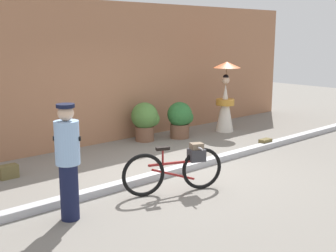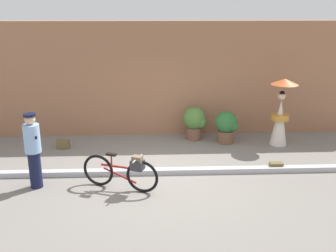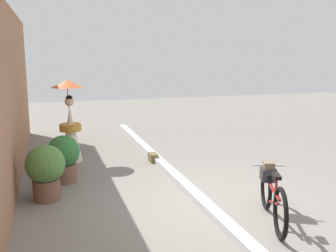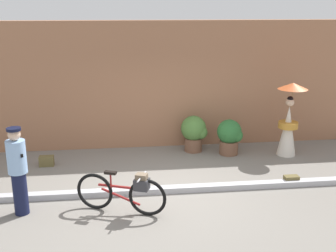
% 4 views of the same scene
% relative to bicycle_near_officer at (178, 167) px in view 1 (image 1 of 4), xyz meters
% --- Properties ---
extents(ground_plane, '(30.00, 30.00, 0.00)m').
position_rel_bicycle_near_officer_xyz_m(ground_plane, '(0.79, 0.76, -0.42)').
color(ground_plane, gray).
extents(building_wall, '(14.00, 0.40, 3.33)m').
position_rel_bicycle_near_officer_xyz_m(building_wall, '(0.79, 3.88, 1.25)').
color(building_wall, '#9E6B4C').
rests_on(building_wall, ground_plane).
extents(sidewalk_curb, '(14.00, 0.20, 0.12)m').
position_rel_bicycle_near_officer_xyz_m(sidewalk_curb, '(0.79, 0.76, -0.36)').
color(sidewalk_curb, '#B2B2B7').
rests_on(sidewalk_curb, ground_plane).
extents(bicycle_near_officer, '(1.64, 0.72, 0.80)m').
position_rel_bicycle_near_officer_xyz_m(bicycle_near_officer, '(0.00, 0.00, 0.00)').
color(bicycle_near_officer, black).
rests_on(bicycle_near_officer, ground_plane).
extents(person_officer, '(0.34, 0.34, 1.65)m').
position_rel_bicycle_near_officer_xyz_m(person_officer, '(-1.89, 0.20, 0.46)').
color(person_officer, '#141938').
rests_on(person_officer, ground_plane).
extents(person_with_parasol, '(0.74, 0.74, 1.86)m').
position_rel_bicycle_near_officer_xyz_m(person_with_parasol, '(4.18, 2.64, 0.48)').
color(person_with_parasol, silver).
rests_on(person_with_parasol, ground_plane).
extents(potted_plant_by_door, '(0.64, 0.62, 0.91)m').
position_rel_bicycle_near_officer_xyz_m(potted_plant_by_door, '(2.74, 2.85, 0.08)').
color(potted_plant_by_door, brown).
rests_on(potted_plant_by_door, ground_plane).
extents(potted_plant_small, '(0.68, 0.66, 0.95)m').
position_rel_bicycle_near_officer_xyz_m(potted_plant_small, '(1.87, 3.18, 0.11)').
color(potted_plant_small, brown).
rests_on(potted_plant_small, ground_plane).
extents(backpack_on_pavement, '(0.31, 0.17, 0.19)m').
position_rel_bicycle_near_officer_xyz_m(backpack_on_pavement, '(3.57, 0.85, -0.32)').
color(backpack_on_pavement, brown).
rests_on(backpack_on_pavement, ground_plane).
extents(backpack_spare, '(0.34, 0.19, 0.25)m').
position_rel_bicycle_near_officer_xyz_m(backpack_spare, '(-1.81, 2.56, -0.29)').
color(backpack_spare, brown).
rests_on(backpack_spare, ground_plane).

